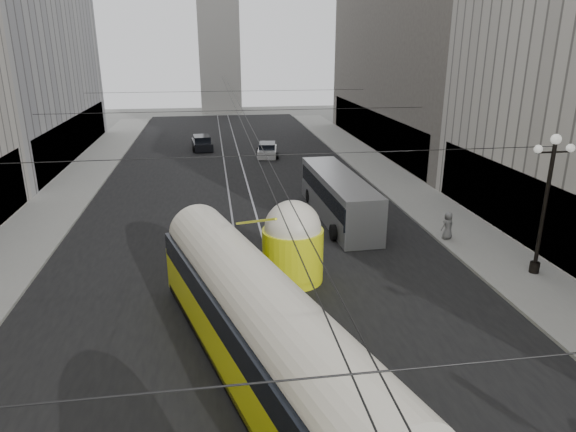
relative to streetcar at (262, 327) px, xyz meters
name	(u,v)px	position (x,y,z in m)	size (l,w,h in m)	color
road	(240,198)	(0.50, 20.21, -1.84)	(20.00, 85.00, 0.02)	black
sidewalk_left	(71,190)	(-11.50, 23.71, -1.76)	(4.00, 72.00, 0.15)	gray
sidewalk_right	(390,178)	(12.50, 23.71, -1.76)	(4.00, 72.00, 0.15)	gray
rail_left	(229,198)	(-0.25, 20.21, -1.84)	(0.12, 85.00, 0.04)	gray
rail_right	(251,197)	(1.25, 20.21, -1.84)	(0.12, 85.00, 0.04)	gray
distant_tower	(217,8)	(0.50, 67.71, 13.13)	(6.00, 6.00, 31.36)	#B2AFA8
lamppost_right_mid	(546,197)	(13.10, 5.71, 1.91)	(1.86, 0.44, 6.37)	black
catenary	(240,113)	(0.62, 19.20, 4.05)	(25.00, 72.00, 0.23)	black
streetcar	(262,327)	(0.00, 0.00, 0.00)	(6.83, 16.54, 3.76)	yellow
city_bus	(338,195)	(6.11, 14.92, -0.37)	(2.54, 10.63, 2.69)	#A5A7AA
sedan_white_far	(267,150)	(3.85, 33.34, -1.26)	(2.23, 4.26, 1.28)	silver
sedan_dark_far	(202,143)	(-2.23, 37.69, -1.22)	(2.20, 4.47, 1.36)	black
pedestrian_sidewalk_right	(448,226)	(11.00, 10.34, -0.94)	(0.73, 0.45, 1.49)	slate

